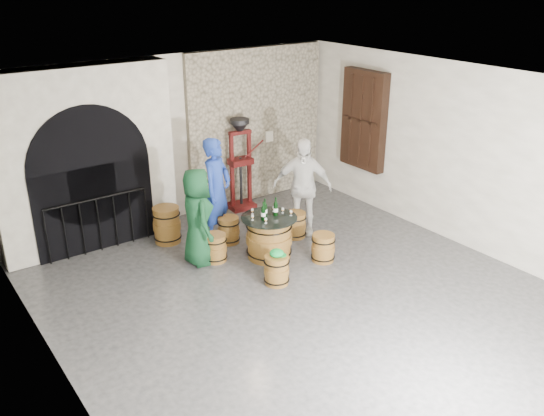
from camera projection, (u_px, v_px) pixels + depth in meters
ground at (306, 300)px, 8.70m from camera, size 8.00×8.00×0.00m
wall_back at (178, 139)px, 11.08m from camera, size 8.00×0.00×8.00m
wall_left at (56, 273)px, 6.20m from camera, size 0.00×8.00×8.00m
wall_right at (465, 158)px, 9.97m from camera, size 0.00×8.00×8.00m
ceiling at (311, 88)px, 7.47m from camera, size 8.00×8.00×0.00m
stone_facing_panel at (256, 126)px, 12.00m from camera, size 3.20×0.12×3.18m
arched_opening at (85, 161)px, 9.87m from camera, size 3.10×0.60×3.19m
shuttered_window at (364, 120)px, 11.63m from camera, size 0.23×1.10×2.00m
barrel_table at (269, 237)px, 9.87m from camera, size 0.96×0.96×0.74m
barrel_stool_left at (215, 248)px, 9.78m from camera, size 0.41×0.41×0.49m
barrel_stool_far at (229, 230)px, 10.45m from camera, size 0.41×0.41×0.49m
barrel_stool_right at (295, 225)px, 10.66m from camera, size 0.41×0.41×0.49m
barrel_stool_near_right at (323, 248)px, 9.78m from camera, size 0.41×0.41×0.49m
barrel_stool_near_left at (277, 270)px, 9.07m from camera, size 0.41×0.41×0.49m
green_cap at (277, 253)px, 8.96m from camera, size 0.26×0.22×0.12m
person_green at (197, 217)px, 9.52m from camera, size 0.68×0.90×1.67m
person_blue at (217, 190)px, 10.31m from camera, size 0.84×0.75×1.92m
person_white at (302, 187)px, 10.59m from camera, size 1.10×1.06×1.84m
wine_bottle_left at (263, 213)px, 9.58m from camera, size 0.08×0.08×0.32m
wine_bottle_center at (276, 208)px, 9.76m from camera, size 0.08×0.08×0.32m
wine_bottle_right at (265, 209)px, 9.71m from camera, size 0.08×0.08×0.32m
tasting_glass_a at (266, 221)px, 9.48m from camera, size 0.05×0.05×0.10m
tasting_glass_b at (283, 211)px, 9.88m from camera, size 0.05×0.05×0.10m
tasting_glass_c at (252, 211)px, 9.84m from camera, size 0.05×0.05×0.10m
tasting_glass_d at (274, 209)px, 9.94m from camera, size 0.05×0.05×0.10m
tasting_glass_e at (291, 213)px, 9.77m from camera, size 0.05×0.05×0.10m
tasting_glass_f at (253, 218)px, 9.60m from camera, size 0.05×0.05×0.10m
side_barrel at (167, 225)px, 10.43m from camera, size 0.51×0.51×0.68m
corking_press at (240, 157)px, 11.61m from camera, size 0.79×0.46×1.90m
control_box at (268, 136)px, 12.18m from camera, size 0.18×0.10×0.22m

